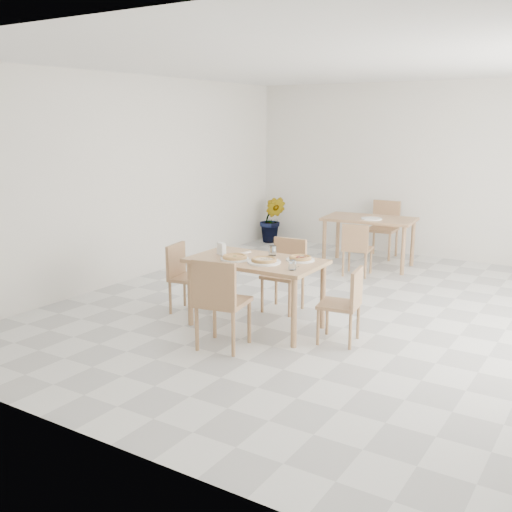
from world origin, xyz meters
The scene contains 21 objects.
main_table centered at (-0.45, -0.90, 0.66)m, with size 1.42×0.82×0.75m.
chair_south centered at (-0.39, -1.66, 0.53)m, with size 0.52×0.52×0.91m.
chair_north centered at (-0.49, -0.18, 0.48)m, with size 0.43×0.43×0.84m.
chair_west centered at (-1.45, -0.88, 0.46)m, with size 0.45×0.45×0.80m.
chair_east centered at (0.57, -0.83, 0.45)m, with size 0.44×0.44×0.77m.
plate_margherita centered at (-0.63, -1.03, 0.76)m, with size 0.31×0.31×0.02m, color white.
plate_mushroom centered at (-0.30, -0.99, 0.76)m, with size 0.35×0.35×0.02m, color white.
plate_pepperoni centered at (-0.02, -0.70, 0.76)m, with size 0.30×0.30×0.02m, color white.
pizza_margherita centered at (-0.63, -1.03, 0.78)m, with size 0.30×0.30×0.03m.
pizza_mushroom centered at (-0.30, -0.99, 0.78)m, with size 0.35×0.35×0.03m.
pizza_pepperoni centered at (-0.02, -0.70, 0.78)m, with size 0.29×0.29×0.03m.
tumbler_a centered at (-0.40, -0.64, 0.80)m, with size 0.08×0.08×0.11m, color white.
tumbler_b centered at (0.10, -1.10, 0.80)m, with size 0.08×0.08×0.10m, color white.
napkin_holder centered at (-0.87, -0.94, 0.82)m, with size 0.14×0.11×0.14m.
fork_a centered at (-0.73, -0.68, 0.75)m, with size 0.01×0.16×0.01m, color silver.
fork_b centered at (0.09, -1.02, 0.75)m, with size 0.01×0.18×0.01m, color silver.
second_table centered at (-0.47, 2.36, 0.66)m, with size 1.41×0.90×0.75m.
chair_back_s centered at (-0.39, 1.68, 0.44)m, with size 0.43×0.43×0.77m.
chair_back_n centered at (-0.52, 3.12, 0.53)m, with size 0.47×0.47×0.91m.
plate_empty centered at (-0.39, 2.23, 0.76)m, with size 0.31×0.31×0.02m, color white.
potted_plant centered at (-2.65, 3.15, 0.42)m, with size 0.47×0.38×0.85m, color #33631D.
Camera 1 is at (2.85, -6.13, 2.20)m, focal length 42.00 mm.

